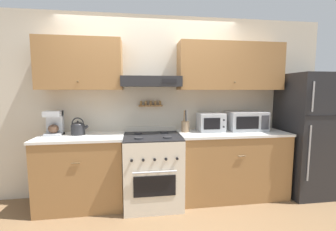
{
  "coord_description": "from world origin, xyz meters",
  "views": [
    {
      "loc": [
        -0.2,
        -2.62,
        1.5
      ],
      "look_at": [
        0.21,
        0.26,
        1.18
      ],
      "focal_mm": 24.0,
      "sensor_mm": 36.0,
      "label": 1
    }
  ],
  "objects_px": {
    "coffee_maker": "(54,123)",
    "toaster_oven": "(211,122)",
    "microwave": "(246,121)",
    "utensil_crock": "(185,126)",
    "refrigerator": "(308,134)",
    "tea_kettle": "(78,128)",
    "stove_range": "(153,169)"
  },
  "relations": [
    {
      "from": "microwave",
      "to": "toaster_oven",
      "type": "xyz_separation_m",
      "value": [
        -0.54,
        -0.02,
        -0.01
      ]
    },
    {
      "from": "utensil_crock",
      "to": "microwave",
      "type": "bearing_deg",
      "value": 1.13
    },
    {
      "from": "refrigerator",
      "to": "coffee_maker",
      "type": "relative_size",
      "value": 5.51
    },
    {
      "from": "tea_kettle",
      "to": "microwave",
      "type": "height_order",
      "value": "microwave"
    },
    {
      "from": "toaster_oven",
      "to": "coffee_maker",
      "type": "bearing_deg",
      "value": 179.31
    },
    {
      "from": "utensil_crock",
      "to": "toaster_oven",
      "type": "bearing_deg",
      "value": -0.27
    },
    {
      "from": "tea_kettle",
      "to": "utensil_crock",
      "type": "xyz_separation_m",
      "value": [
        1.43,
        0.0,
        -0.01
      ]
    },
    {
      "from": "refrigerator",
      "to": "microwave",
      "type": "xyz_separation_m",
      "value": [
        -0.89,
        0.15,
        0.19
      ]
    },
    {
      "from": "toaster_oven",
      "to": "microwave",
      "type": "bearing_deg",
      "value": 2.09
    },
    {
      "from": "coffee_maker",
      "to": "tea_kettle",
      "type": "bearing_deg",
      "value": -4.52
    },
    {
      "from": "microwave",
      "to": "utensil_crock",
      "type": "xyz_separation_m",
      "value": [
        -0.9,
        -0.02,
        -0.05
      ]
    },
    {
      "from": "stove_range",
      "to": "tea_kettle",
      "type": "bearing_deg",
      "value": 171.74
    },
    {
      "from": "refrigerator",
      "to": "coffee_maker",
      "type": "xyz_separation_m",
      "value": [
        -3.51,
        0.16,
        0.21
      ]
    },
    {
      "from": "stove_range",
      "to": "microwave",
      "type": "bearing_deg",
      "value": 6.53
    },
    {
      "from": "stove_range",
      "to": "coffee_maker",
      "type": "distance_m",
      "value": 1.41
    },
    {
      "from": "coffee_maker",
      "to": "toaster_oven",
      "type": "xyz_separation_m",
      "value": [
        2.09,
        -0.03,
        -0.03
      ]
    },
    {
      "from": "tea_kettle",
      "to": "toaster_oven",
      "type": "relative_size",
      "value": 0.64
    },
    {
      "from": "refrigerator",
      "to": "toaster_oven",
      "type": "height_order",
      "value": "refrigerator"
    },
    {
      "from": "tea_kettle",
      "to": "coffee_maker",
      "type": "xyz_separation_m",
      "value": [
        -0.3,
        0.02,
        0.07
      ]
    },
    {
      "from": "microwave",
      "to": "tea_kettle",
      "type": "bearing_deg",
      "value": -179.56
    },
    {
      "from": "coffee_maker",
      "to": "toaster_oven",
      "type": "distance_m",
      "value": 2.09
    },
    {
      "from": "microwave",
      "to": "toaster_oven",
      "type": "height_order",
      "value": "microwave"
    },
    {
      "from": "coffee_maker",
      "to": "toaster_oven",
      "type": "bearing_deg",
      "value": -0.69
    },
    {
      "from": "refrigerator",
      "to": "tea_kettle",
      "type": "distance_m",
      "value": 3.22
    },
    {
      "from": "toaster_oven",
      "to": "utensil_crock",
      "type": "bearing_deg",
      "value": 179.73
    },
    {
      "from": "utensil_crock",
      "to": "toaster_oven",
      "type": "xyz_separation_m",
      "value": [
        0.36,
        -0.0,
        0.05
      ]
    },
    {
      "from": "refrigerator",
      "to": "toaster_oven",
      "type": "xyz_separation_m",
      "value": [
        -1.42,
        0.13,
        0.19
      ]
    },
    {
      "from": "refrigerator",
      "to": "utensil_crock",
      "type": "xyz_separation_m",
      "value": [
        -1.79,
        0.13,
        0.14
      ]
    },
    {
      "from": "refrigerator",
      "to": "coffee_maker",
      "type": "distance_m",
      "value": 3.52
    },
    {
      "from": "stove_range",
      "to": "refrigerator",
      "type": "relative_size",
      "value": 0.57
    },
    {
      "from": "tea_kettle",
      "to": "toaster_oven",
      "type": "distance_m",
      "value": 1.79
    },
    {
      "from": "coffee_maker",
      "to": "refrigerator",
      "type": "bearing_deg",
      "value": -2.53
    }
  ]
}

